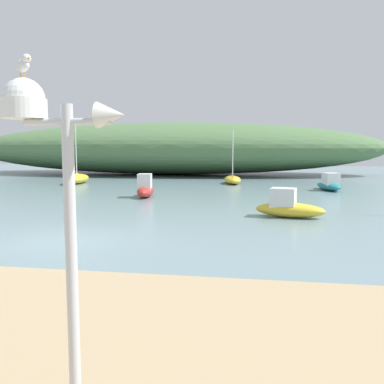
% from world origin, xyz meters
% --- Properties ---
extents(ground_plane, '(120.00, 120.00, 0.00)m').
position_xyz_m(ground_plane, '(0.00, 0.00, 0.00)').
color(ground_plane, gray).
extents(distant_hill, '(47.75, 15.62, 5.82)m').
position_xyz_m(distant_hill, '(-4.53, 33.99, 2.91)').
color(distant_hill, '#517547').
rests_on(distant_hill, ground).
extents(mast_structure, '(1.28, 0.45, 3.31)m').
position_xyz_m(mast_structure, '(3.63, -7.69, 2.87)').
color(mast_structure, silver).
rests_on(mast_structure, beach_sand).
extents(seagull_on_radar, '(0.28, 0.21, 0.22)m').
position_xyz_m(seagull_on_radar, '(3.42, -7.70, 3.63)').
color(seagull_on_radar, orange).
rests_on(seagull_on_radar, mast_structure).
extents(sailboat_inner_mooring, '(1.91, 4.18, 5.29)m').
position_xyz_m(sailboat_inner_mooring, '(-9.00, 19.78, 0.41)').
color(sailboat_inner_mooring, gold).
rests_on(sailboat_inner_mooring, ground).
extents(motorboat_east_reach, '(1.78, 3.39, 1.21)m').
position_xyz_m(motorboat_east_reach, '(10.59, 17.32, 0.44)').
color(motorboat_east_reach, teal).
rests_on(motorboat_east_reach, ground).
extents(sailboat_west_reach, '(1.84, 3.78, 4.36)m').
position_xyz_m(sailboat_west_reach, '(3.69, 21.62, 0.35)').
color(sailboat_west_reach, gold).
rests_on(sailboat_west_reach, ground).
extents(motorboat_by_sandbar, '(3.00, 1.64, 1.21)m').
position_xyz_m(motorboat_by_sandbar, '(6.99, 5.52, 0.44)').
color(motorboat_by_sandbar, gold).
rests_on(motorboat_by_sandbar, ground).
extents(motorboat_far_right, '(1.37, 2.95, 1.39)m').
position_xyz_m(motorboat_far_right, '(-0.80, 11.44, 0.51)').
color(motorboat_far_right, '#B72D28').
rests_on(motorboat_far_right, ground).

